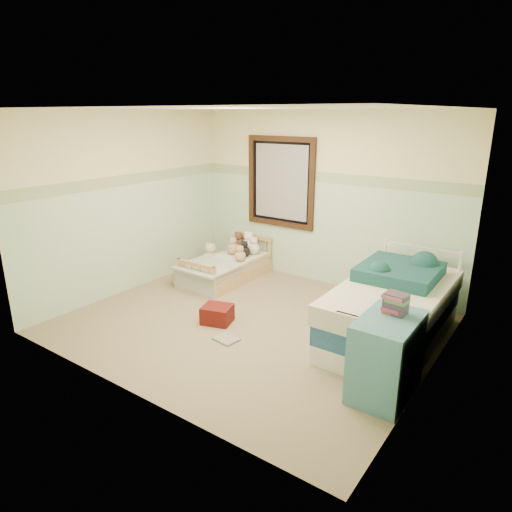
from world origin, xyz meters
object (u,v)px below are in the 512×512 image
Objects in this scene: plush_floor_cream at (211,260)px; dresser at (386,357)px; twin_bed_frame at (390,332)px; red_pillow at (217,314)px; toddler_bed_frame at (227,273)px; plush_floor_tan at (180,278)px; floor_book at (226,339)px.

dresser reaches higher than plush_floor_cream.
twin_bed_frame is 2.03m from red_pillow.
toddler_bed_frame is at bearing 153.56° from dresser.
plush_floor_cream is 0.89m from plush_floor_tan.
plush_floor_cream is at bearing 155.38° from toddler_bed_frame.
plush_floor_tan reaches higher than toddler_bed_frame.
red_pillow is at bearing -157.91° from twin_bed_frame.
twin_bed_frame is at bearing -12.92° from plush_floor_cream.
plush_floor_cream reaches higher than floor_book.
plush_floor_tan is at bearing -177.74° from twin_bed_frame.
twin_bed_frame is 1.84m from floor_book.
plush_floor_cream is at bearing 99.74° from plush_floor_tan.
dresser reaches higher than red_pillow.
toddler_bed_frame is at bearing 169.57° from twin_bed_frame.
toddler_bed_frame is 1.54m from red_pillow.
red_pillow is at bearing 173.49° from dresser.
red_pillow is 1.30× the size of floor_book.
floor_book is (1.64, -0.93, -0.10)m from plush_floor_tan.
dresser is 2.17× the size of red_pillow.
plush_floor_cream is 2.55m from floor_book.
toddler_bed_frame reaches higher than floor_book.
twin_bed_frame is (3.15, 0.12, -0.01)m from plush_floor_tan.
toddler_bed_frame is 6.19× the size of plush_floor_tan.
twin_bed_frame is (3.30, -0.76, -0.03)m from plush_floor_cream.
red_pillow is (1.41, -1.52, -0.03)m from plush_floor_cream.
plush_floor_tan reaches higher than red_pillow.
dresser is at bearing -26.44° from toddler_bed_frame.
twin_bed_frame reaches higher than red_pillow.
dresser is (3.06, -1.52, 0.28)m from toddler_bed_frame.
twin_bed_frame is at bearing 2.26° from plush_floor_tan.
toddler_bed_frame is 0.60m from plush_floor_cream.
plush_floor_tan is 1.42m from red_pillow.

